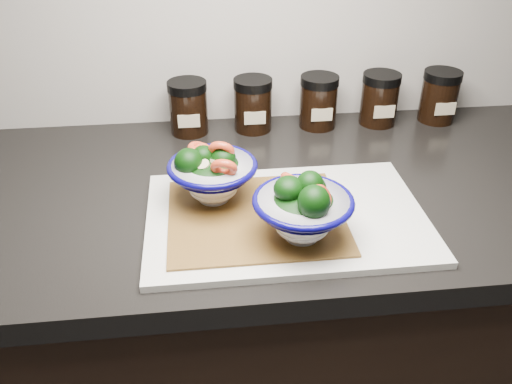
{
  "coord_description": "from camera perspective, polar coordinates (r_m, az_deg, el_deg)",
  "views": [
    {
      "loc": [
        -0.24,
        0.62,
        1.41
      ],
      "look_at": [
        -0.16,
        1.34,
        0.96
      ],
      "focal_mm": 38.0,
      "sensor_mm": 36.0,
      "label": 1
    }
  ],
  "objects": [
    {
      "name": "cabinet",
      "position": [
        1.3,
        6.68,
        -16.91
      ],
      "size": [
        3.43,
        0.58,
        0.86
      ],
      "primitive_type": "cube",
      "color": "black",
      "rests_on": "ground"
    },
    {
      "name": "spice_jar_a",
      "position": [
        1.16,
        -7.14,
        8.84
      ],
      "size": [
        0.08,
        0.08,
        0.11
      ],
      "color": "black",
      "rests_on": "countertop"
    },
    {
      "name": "spice_jar_c",
      "position": [
        1.19,
        6.59,
        9.45
      ],
      "size": [
        0.08,
        0.08,
        0.11
      ],
      "color": "black",
      "rests_on": "countertop"
    },
    {
      "name": "bamboo_mat",
      "position": [
        0.87,
        0.0,
        -2.57
      ],
      "size": [
        0.28,
        0.24,
        0.0
      ],
      "primitive_type": "cube",
      "color": "olive",
      "rests_on": "cutting_board"
    },
    {
      "name": "bowl_left",
      "position": [
        0.89,
        -4.66,
        1.96
      ],
      "size": [
        0.15,
        0.15,
        0.11
      ],
      "rotation": [
        0.0,
        0.0,
        -0.33
      ],
      "color": "white",
      "rests_on": "bamboo_mat"
    },
    {
      "name": "bowl_right",
      "position": [
        0.8,
        5.02,
        -1.83
      ],
      "size": [
        0.15,
        0.15,
        0.12
      ],
      "rotation": [
        0.0,
        0.0,
        -0.01
      ],
      "color": "white",
      "rests_on": "bamboo_mat"
    },
    {
      "name": "spice_jar_b",
      "position": [
        1.16,
        -0.33,
        9.21
      ],
      "size": [
        0.08,
        0.08,
        0.11
      ],
      "color": "black",
      "rests_on": "countertop"
    },
    {
      "name": "countertop",
      "position": [
        1.01,
        8.25,
        0.13
      ],
      "size": [
        3.5,
        0.6,
        0.04
      ],
      "primitive_type": "cube",
      "color": "black",
      "rests_on": "cabinet"
    },
    {
      "name": "spice_jar_d",
      "position": [
        1.22,
        12.87,
        9.55
      ],
      "size": [
        0.08,
        0.08,
        0.11
      ],
      "color": "black",
      "rests_on": "countertop"
    },
    {
      "name": "spice_jar_e",
      "position": [
        1.27,
        18.74,
        9.55
      ],
      "size": [
        0.08,
        0.08,
        0.11
      ],
      "color": "black",
      "rests_on": "countertop"
    },
    {
      "name": "cutting_board",
      "position": [
        0.88,
        3.18,
        -2.66
      ],
      "size": [
        0.45,
        0.3,
        0.01
      ],
      "primitive_type": "cube",
      "color": "silver",
      "rests_on": "countertop"
    }
  ]
}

